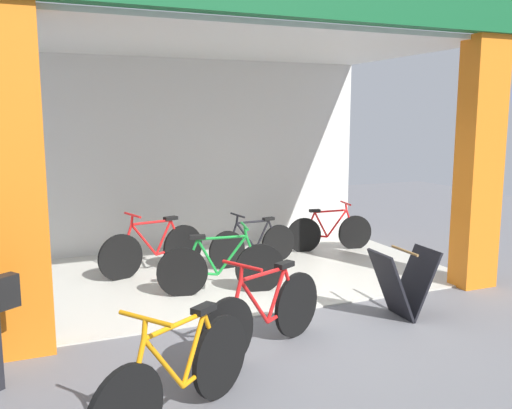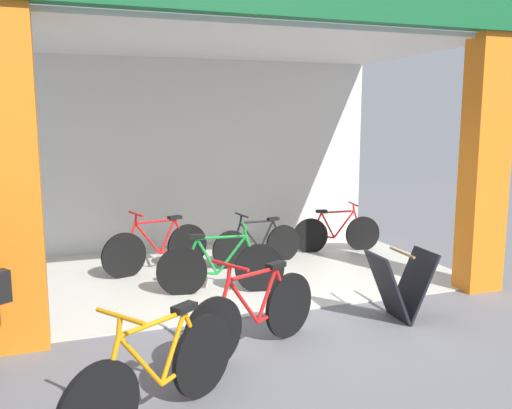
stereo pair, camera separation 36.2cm
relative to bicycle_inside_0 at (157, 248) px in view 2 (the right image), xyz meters
name	(u,v)px [view 2 (the right image)]	position (x,y,z in m)	size (l,w,h in m)	color
ground_plane	(282,313)	(1.07, -2.20, -0.37)	(20.24, 20.24, 0.00)	slate
shop_facade	(234,121)	(1.07, -0.38, 1.84)	(6.32, 3.95, 4.14)	beige
bicycle_inside_0	(157,248)	(0.00, 0.00, 0.00)	(1.62, 0.58, 0.92)	black
bicycle_inside_1	(337,233)	(3.05, 0.21, -0.04)	(1.50, 0.41, 0.83)	black
bicycle_inside_2	(221,267)	(0.59, -1.28, -0.01)	(1.62, 0.47, 0.91)	black
bicycle_inside_3	(258,244)	(1.52, -0.12, -0.04)	(1.49, 0.41, 0.82)	black
bicycle_parked_0	(254,314)	(0.42, -3.08, 0.01)	(1.56, 0.81, 0.95)	black
bicycle_parked_1	(157,375)	(-0.68, -4.03, 0.01)	(1.44, 1.03, 0.95)	black
sandwich_board_sign	(401,286)	(2.25, -2.81, 0.03)	(0.70, 0.50, 0.80)	black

